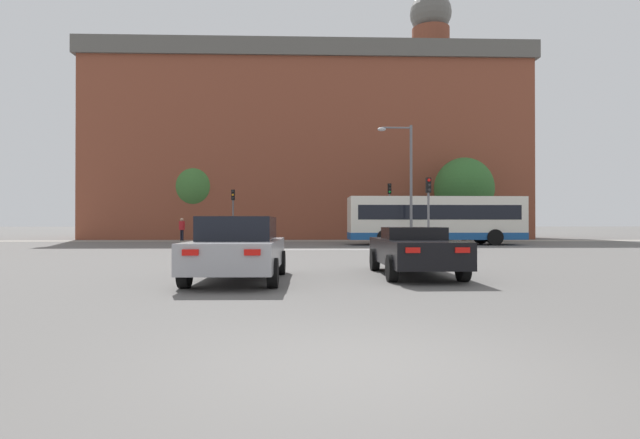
{
  "coord_description": "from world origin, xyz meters",
  "views": [
    {
      "loc": [
        -0.59,
        -4.75,
        1.37
      ],
      "look_at": [
        0.48,
        27.94,
        1.62
      ],
      "focal_mm": 28.0,
      "sensor_mm": 36.0,
      "label": 1
    }
  ],
  "objects_px": {
    "pedestrian_waiting": "(182,227)",
    "car_roadster_right": "(414,250)",
    "bus_crossing_lead": "(435,219)",
    "traffic_light_far_right": "(390,203)",
    "traffic_light_near_right": "(429,201)",
    "traffic_light_far_left": "(233,206)",
    "street_lamp_junction": "(405,172)",
    "car_saloon_left": "(238,248)"
  },
  "relations": [
    {
      "from": "traffic_light_near_right",
      "to": "traffic_light_far_left",
      "type": "distance_m",
      "value": 16.9
    },
    {
      "from": "street_lamp_junction",
      "to": "pedestrian_waiting",
      "type": "relative_size",
      "value": 4.03
    },
    {
      "from": "car_saloon_left",
      "to": "car_roadster_right",
      "type": "relative_size",
      "value": 0.99
    },
    {
      "from": "car_saloon_left",
      "to": "pedestrian_waiting",
      "type": "xyz_separation_m",
      "value": [
        -7.95,
        27.26,
        0.28
      ]
    },
    {
      "from": "car_roadster_right",
      "to": "bus_crossing_lead",
      "type": "distance_m",
      "value": 19.45
    },
    {
      "from": "car_roadster_right",
      "to": "traffic_light_near_right",
      "type": "bearing_deg",
      "value": 74.23
    },
    {
      "from": "traffic_light_near_right",
      "to": "street_lamp_junction",
      "type": "distance_m",
      "value": 3.6
    },
    {
      "from": "street_lamp_junction",
      "to": "pedestrian_waiting",
      "type": "distance_m",
      "value": 18.71
    },
    {
      "from": "car_roadster_right",
      "to": "traffic_light_far_left",
      "type": "xyz_separation_m",
      "value": [
        -8.29,
        25.17,
        1.99
      ]
    },
    {
      "from": "car_saloon_left",
      "to": "pedestrian_waiting",
      "type": "bearing_deg",
      "value": 107.19
    },
    {
      "from": "car_saloon_left",
      "to": "traffic_light_near_right",
      "type": "bearing_deg",
      "value": 61.14
    },
    {
      "from": "car_saloon_left",
      "to": "car_roadster_right",
      "type": "xyz_separation_m",
      "value": [
        4.46,
        1.03,
        -0.11
      ]
    },
    {
      "from": "traffic_light_near_right",
      "to": "traffic_light_far_right",
      "type": "height_order",
      "value": "traffic_light_far_right"
    },
    {
      "from": "pedestrian_waiting",
      "to": "street_lamp_junction",
      "type": "bearing_deg",
      "value": -4.57
    },
    {
      "from": "pedestrian_waiting",
      "to": "car_roadster_right",
      "type": "bearing_deg",
      "value": -36.79
    },
    {
      "from": "pedestrian_waiting",
      "to": "car_saloon_left",
      "type": "bearing_deg",
      "value": -45.85
    },
    {
      "from": "traffic_light_far_left",
      "to": "pedestrian_waiting",
      "type": "height_order",
      "value": "traffic_light_far_left"
    },
    {
      "from": "traffic_light_near_right",
      "to": "traffic_light_far_left",
      "type": "xyz_separation_m",
      "value": [
        -12.03,
        11.87,
        0.08
      ]
    },
    {
      "from": "street_lamp_junction",
      "to": "traffic_light_far_right",
      "type": "bearing_deg",
      "value": 86.19
    },
    {
      "from": "traffic_light_far_left",
      "to": "pedestrian_waiting",
      "type": "distance_m",
      "value": 4.55
    },
    {
      "from": "car_saloon_left",
      "to": "pedestrian_waiting",
      "type": "distance_m",
      "value": 28.39
    },
    {
      "from": "traffic_light_far_left",
      "to": "pedestrian_waiting",
      "type": "bearing_deg",
      "value": 165.63
    },
    {
      "from": "car_roadster_right",
      "to": "bus_crossing_lead",
      "type": "xyz_separation_m",
      "value": [
        5.49,
        18.63,
        0.97
      ]
    },
    {
      "from": "traffic_light_near_right",
      "to": "pedestrian_waiting",
      "type": "relative_size",
      "value": 2.13
    },
    {
      "from": "bus_crossing_lead",
      "to": "traffic_light_far_right",
      "type": "distance_m",
      "value": 6.88
    },
    {
      "from": "bus_crossing_lead",
      "to": "traffic_light_far_left",
      "type": "relative_size",
      "value": 2.81
    },
    {
      "from": "traffic_light_near_right",
      "to": "traffic_light_far_right",
      "type": "distance_m",
      "value": 11.85
    },
    {
      "from": "traffic_light_far_right",
      "to": "street_lamp_junction",
      "type": "bearing_deg",
      "value": -93.81
    },
    {
      "from": "bus_crossing_lead",
      "to": "traffic_light_far_left",
      "type": "bearing_deg",
      "value": -115.38
    },
    {
      "from": "traffic_light_far_left",
      "to": "traffic_light_far_right",
      "type": "bearing_deg",
      "value": -0.16
    },
    {
      "from": "bus_crossing_lead",
      "to": "traffic_light_near_right",
      "type": "distance_m",
      "value": 5.69
    },
    {
      "from": "car_roadster_right",
      "to": "street_lamp_junction",
      "type": "relative_size",
      "value": 0.64
    },
    {
      "from": "traffic_light_far_left",
      "to": "street_lamp_junction",
      "type": "distance_m",
      "value": 14.53
    },
    {
      "from": "car_roadster_right",
      "to": "street_lamp_junction",
      "type": "bearing_deg",
      "value": 79.13
    },
    {
      "from": "car_roadster_right",
      "to": "bus_crossing_lead",
      "type": "bearing_deg",
      "value": 73.53
    },
    {
      "from": "traffic_light_far_left",
      "to": "street_lamp_junction",
      "type": "xyz_separation_m",
      "value": [
        11.41,
        -8.83,
        1.73
      ]
    },
    {
      "from": "traffic_light_far_left",
      "to": "bus_crossing_lead",
      "type": "bearing_deg",
      "value": -25.38
    },
    {
      "from": "car_roadster_right",
      "to": "traffic_light_far_left",
      "type": "bearing_deg",
      "value": 108.18
    },
    {
      "from": "bus_crossing_lead",
      "to": "traffic_light_far_right",
      "type": "height_order",
      "value": "traffic_light_far_right"
    },
    {
      "from": "car_saloon_left",
      "to": "bus_crossing_lead",
      "type": "xyz_separation_m",
      "value": [
        9.96,
        19.66,
        0.86
      ]
    },
    {
      "from": "traffic_light_far_right",
      "to": "bus_crossing_lead",
      "type": "bearing_deg",
      "value": -74.67
    },
    {
      "from": "bus_crossing_lead",
      "to": "traffic_light_near_right",
      "type": "height_order",
      "value": "traffic_light_near_right"
    }
  ]
}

